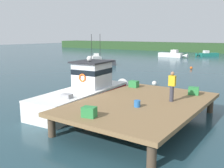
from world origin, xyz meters
TOP-DOWN VIEW (x-y plane):
  - ground_plane at (0.00, 0.00)m, footprint 200.00×200.00m
  - dock at (4.80, 0.00)m, footprint 6.00×9.00m
  - main_fishing_boat at (0.15, 0.96)m, footprint 3.21×9.92m
  - crate_single_by_cleat at (6.58, 3.24)m, footprint 0.68×0.56m
  - crate_stack_near_edge at (2.51, 3.14)m, footprint 0.60×0.44m
  - crate_stack_mid_dock at (4.14, -3.64)m, footprint 0.68×0.56m
  - bait_bucket at (5.09, -1.04)m, footprint 0.32×0.32m
  - deckhand_by_the_boat at (6.09, 0.98)m, footprint 0.36×0.22m
  - moored_boat_far_left at (-20.07, 27.97)m, footprint 3.83×3.56m
  - moored_boat_mid_harbor at (-13.11, 19.26)m, footprint 3.95×5.71m
  - moored_boat_far_right at (-3.87, 46.98)m, footprint 4.33×4.36m
  - moored_boat_near_channel at (-9.39, 40.47)m, footprint 6.31×1.74m
  - mooring_buoy_inshore at (-10.51, 14.22)m, footprint 0.33×0.33m
  - mooring_buoy_channel_marker at (0.84, 10.00)m, footprint 0.45×0.45m
  - mooring_buoy_outer at (0.01, 23.60)m, footprint 0.37×0.37m
  - mooring_buoy_spare_mooring at (-13.72, 24.57)m, footprint 0.34×0.34m

SIDE VIEW (x-z plane):
  - ground_plane at x=0.00m, z-range 0.00..0.00m
  - mooring_buoy_inshore at x=-10.51m, z-range 0.00..0.33m
  - mooring_buoy_spare_mooring at x=-13.72m, z-range 0.00..0.34m
  - mooring_buoy_outer at x=0.01m, z-range 0.00..0.37m
  - mooring_buoy_channel_marker at x=0.84m, z-range 0.00..0.45m
  - moored_boat_far_left at x=-20.07m, z-range -0.17..0.94m
  - moored_boat_far_right at x=-3.87m, z-range -0.20..1.10m
  - moored_boat_mid_harbor at x=-13.11m, z-range -0.23..1.27m
  - moored_boat_near_channel at x=-9.39m, z-range -0.25..1.35m
  - main_fishing_boat at x=0.15m, z-range -1.39..3.41m
  - dock at x=4.80m, z-range 0.47..1.67m
  - bait_bucket at x=5.09m, z-range 1.20..1.54m
  - crate_stack_near_edge at x=2.51m, z-range 1.20..1.65m
  - crate_stack_mid_dock at x=4.14m, z-range 1.20..1.66m
  - crate_single_by_cleat at x=6.58m, z-range 1.20..1.66m
  - deckhand_by_the_boat at x=6.09m, z-range 1.24..2.87m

